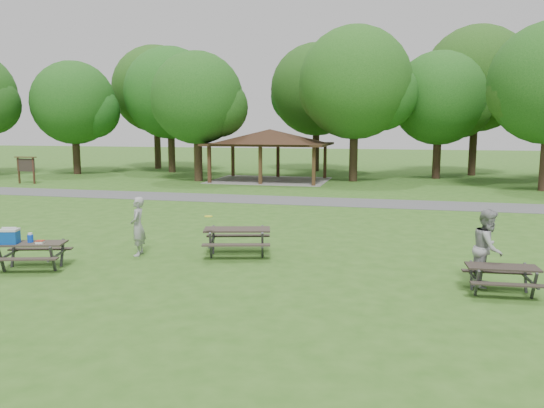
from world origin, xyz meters
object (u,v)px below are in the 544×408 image
(picnic_table_middle, at_px, (237,235))
(frisbee_catcher, at_px, (488,248))
(picnic_table_near, at_px, (25,244))
(frisbee_thrower, at_px, (138,226))

(picnic_table_middle, xyz_separation_m, frisbee_catcher, (7.03, -1.54, 0.33))
(picnic_table_near, bearing_deg, frisbee_catcher, 6.36)
(picnic_table_near, height_order, frisbee_thrower, frisbee_thrower)
(picnic_table_near, distance_m, picnic_table_middle, 6.05)
(picnic_table_middle, distance_m, frisbee_thrower, 3.09)
(picnic_table_near, bearing_deg, picnic_table_middle, 28.85)
(picnic_table_middle, xyz_separation_m, frisbee_thrower, (-3.00, -0.68, 0.27))
(picnic_table_middle, height_order, frisbee_catcher, frisbee_catcher)
(picnic_table_middle, bearing_deg, picnic_table_near, -151.15)
(picnic_table_near, relative_size, frisbee_thrower, 1.16)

